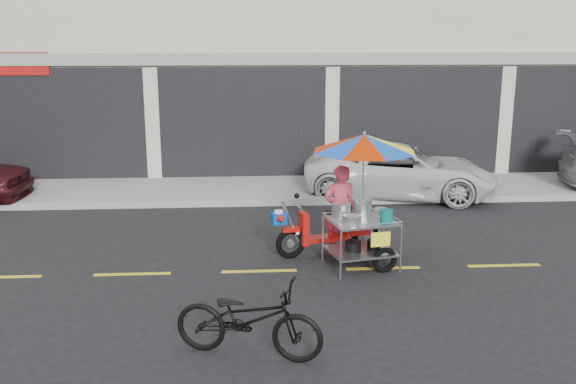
{
  "coord_description": "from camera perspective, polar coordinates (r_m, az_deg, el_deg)",
  "views": [
    {
      "loc": [
        -2.17,
        -9.64,
        3.66
      ],
      "look_at": [
        -1.5,
        0.6,
        1.15
      ],
      "focal_mm": 40.0,
      "sensor_mm": 36.0,
      "label": 1
    }
  ],
  "objects": [
    {
      "name": "food_vendor_rig",
      "position": [
        10.42,
        5.84,
        1.09
      ],
      "size": [
        2.47,
        2.02,
        2.21
      ],
      "rotation": [
        0.0,
        0.0,
        0.22
      ],
      "color": "black",
      "rests_on": "ground"
    },
    {
      "name": "ground",
      "position": [
        10.54,
        8.44,
        -6.74
      ],
      "size": [
        90.0,
        90.0,
        0.0
      ],
      "primitive_type": "plane",
      "color": "black"
    },
    {
      "name": "near_bicycle",
      "position": [
        7.58,
        -3.53,
        -11.2
      ],
      "size": [
        1.88,
        1.13,
        0.93
      ],
      "primitive_type": "imported",
      "rotation": [
        0.0,
        0.0,
        1.26
      ],
      "color": "black",
      "rests_on": "ground"
    },
    {
      "name": "white_pickup",
      "position": [
        15.08,
        9.96,
        1.87
      ],
      "size": [
        4.75,
        3.01,
        1.22
      ],
      "primitive_type": "imported",
      "rotation": [
        0.0,
        0.0,
        1.33
      ],
      "color": "silver",
      "rests_on": "ground"
    },
    {
      "name": "centerline",
      "position": [
        10.53,
        8.44,
        -6.72
      ],
      "size": [
        42.0,
        0.1,
        0.01
      ],
      "primitive_type": "cube",
      "color": "gold",
      "rests_on": "ground"
    },
    {
      "name": "shophouse_block",
      "position": [
        20.84,
        10.46,
        15.11
      ],
      "size": [
        36.0,
        8.11,
        10.4
      ],
      "color": "beige",
      "rests_on": "ground"
    },
    {
      "name": "sidewalk",
      "position": [
        15.71,
        4.3,
        0.51
      ],
      "size": [
        45.0,
        3.0,
        0.15
      ],
      "primitive_type": "cube",
      "color": "gray",
      "rests_on": "ground"
    }
  ]
}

